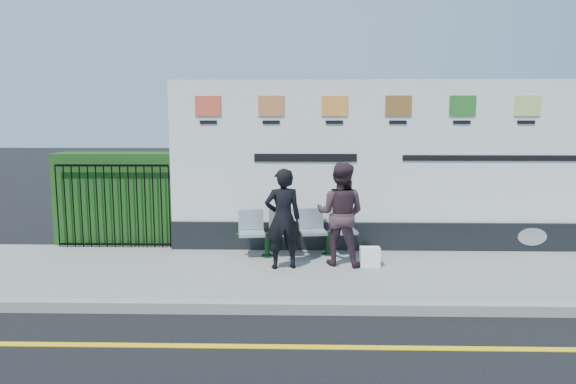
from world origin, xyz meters
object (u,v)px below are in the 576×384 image
at_px(bench, 298,243).
at_px(woman_left, 283,219).
at_px(woman_right, 340,214).
at_px(billboard, 395,177).

bearing_deg(bench, woman_left, -115.28).
height_order(woman_left, woman_right, woman_right).
xyz_separation_m(bench, woman_right, (0.68, -0.50, 0.61)).
xyz_separation_m(billboard, woman_right, (-1.05, -1.02, -0.48)).
distance_m(billboard, woman_right, 1.54).
bearing_deg(woman_left, billboard, -159.41).
relative_size(woman_left, woman_right, 0.96).
xyz_separation_m(bench, woman_left, (-0.23, -0.74, 0.57)).
bearing_deg(bench, woman_right, -44.36).
height_order(bench, woman_right, woman_right).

